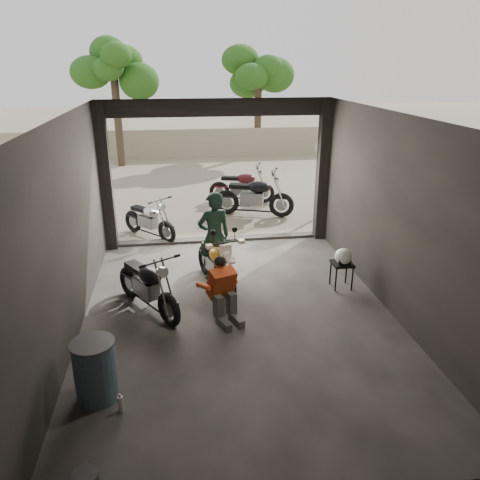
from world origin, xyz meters
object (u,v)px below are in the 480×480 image
object	(u,v)px
outside_bike_c	(254,193)
left_bike	(147,281)
outside_bike_a	(149,217)
stool	(342,266)
outside_bike_b	(242,184)
oil_drum	(96,371)
main_bike	(216,260)
helmet	(343,256)
mechanic	(225,293)
rider	(214,237)
sign_post	(328,161)

from	to	relation	value
outside_bike_c	left_bike	bearing A→B (deg)	170.53
outside_bike_a	stool	distance (m)	4.80
stool	outside_bike_b	bearing A→B (deg)	99.62
left_bike	oil_drum	size ratio (longest dim) A/B	2.01
main_bike	outside_bike_c	distance (m)	4.35
helmet	main_bike	bearing A→B (deg)	-178.83
oil_drum	mechanic	bearing A→B (deg)	42.02
outside_bike_b	outside_bike_c	world-z (taller)	outside_bike_c
left_bike	outside_bike_c	distance (m)	5.51
left_bike	helmet	distance (m)	3.47
main_bike	oil_drum	size ratio (longest dim) A/B	2.00
stool	left_bike	bearing A→B (deg)	-174.27
mechanic	stool	xyz separation A→B (m)	(2.24, 0.89, -0.09)
left_bike	mechanic	world-z (taller)	left_bike
left_bike	rider	xyz separation A→B (m)	(1.21, 1.08, 0.32)
rider	stool	world-z (taller)	rider
outside_bike_b	mechanic	bearing A→B (deg)	-175.58
outside_bike_c	helmet	bearing A→B (deg)	-150.74
main_bike	oil_drum	world-z (taller)	main_bike
helmet	sign_post	distance (m)	4.63
mechanic	helmet	distance (m)	2.38
left_bike	stool	size ratio (longest dim) A/B	3.14
outside_bike_a	helmet	xyz separation A→B (m)	(3.56, -3.25, 0.14)
left_bike	sign_post	distance (m)	6.63
left_bike	sign_post	size ratio (longest dim) A/B	0.72
rider	mechanic	bearing A→B (deg)	76.65
outside_bike_a	outside_bike_b	distance (m)	3.70
rider	oil_drum	bearing A→B (deg)	47.65
helmet	left_bike	bearing A→B (deg)	-162.64
outside_bike_b	rider	xyz separation A→B (m)	(-1.26, -5.11, 0.29)
left_bike	stool	xyz separation A→B (m)	(3.47, 0.35, -0.11)
rider	outside_bike_c	bearing A→B (deg)	-124.13
left_bike	stool	bearing A→B (deg)	-27.17
left_bike	sign_post	xyz separation A→B (m)	(4.57, 4.71, 0.93)
outside_bike_a	helmet	distance (m)	4.83
outside_bike_b	sign_post	bearing A→B (deg)	-110.22
outside_bike_c	sign_post	world-z (taller)	sign_post
rider	sign_post	world-z (taller)	sign_post
mechanic	sign_post	distance (m)	6.30
outside_bike_a	stool	size ratio (longest dim) A/B	2.98
rider	sign_post	xyz separation A→B (m)	(3.35, 3.63, 0.61)
main_bike	left_bike	size ratio (longest dim) A/B	1.00
left_bike	sign_post	bearing A→B (deg)	12.99
left_bike	outside_bike_c	size ratio (longest dim) A/B	0.85
outside_bike_a	rider	distance (m)	2.82
outside_bike_c	outside_bike_a	bearing A→B (deg)	134.46
outside_bike_b	mechanic	xyz separation A→B (m)	(-1.25, -6.73, -0.05)
outside_bike_a	oil_drum	distance (m)	5.69
main_bike	outside_bike_c	bearing A→B (deg)	55.94
outside_bike_a	outside_bike_b	world-z (taller)	outside_bike_b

